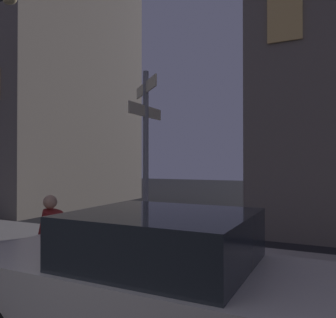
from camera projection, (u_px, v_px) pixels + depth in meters
The scene contains 5 objects.
sidewalk_kerb at pixel (216, 261), 7.13m from camera, with size 40.00×2.67×0.14m, color #9E9991.
signpost at pixel (146, 146), 7.29m from camera, with size 1.08×1.36×3.96m.
car_side_parked at pixel (154, 283), 3.71m from camera, with size 4.53×2.04×1.60m.
cyclist at pixel (52, 249), 5.46m from camera, with size 1.82×0.34×1.61m.
building_left_block at pixel (16, 35), 18.92m from camera, with size 10.93×9.09×18.47m.
Camera 1 is at (2.19, -0.27, 2.13)m, focal length 36.48 mm.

